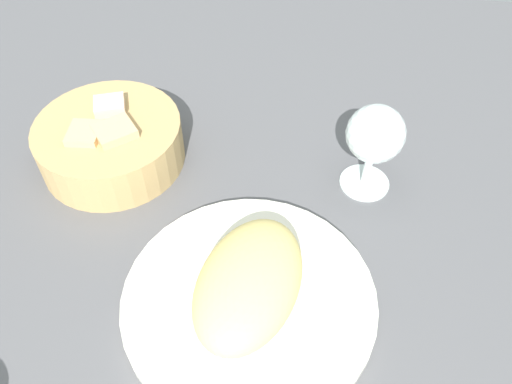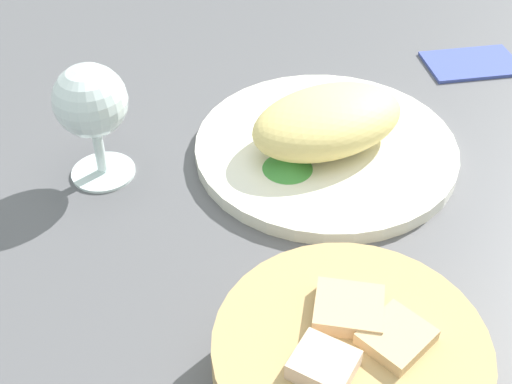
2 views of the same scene
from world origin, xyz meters
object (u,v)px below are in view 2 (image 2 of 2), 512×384
bread_basket (349,367)px  wine_glass_near (91,106)px  plate (327,149)px  folded_napkin (472,62)px

bread_basket → wine_glass_near: size_ratio=1.55×
plate → bread_basket: 27.55cm
bread_basket → wine_glass_near: 32.65cm
plate → folded_napkin: (-25.94, -1.50, -0.30)cm
plate → wine_glass_near: (18.74, -11.81, 7.07)cm
bread_basket → plate: bearing=-131.7°
wine_glass_near → folded_napkin: 46.44cm
plate → bread_basket: bearing=48.3°
plate → folded_napkin: size_ratio=2.38×
plate → wine_glass_near: wine_glass_near is taller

